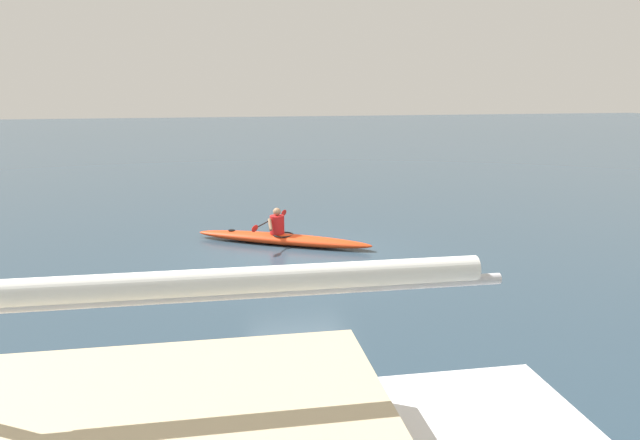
# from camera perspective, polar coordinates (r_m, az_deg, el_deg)

# --- Properties ---
(ground_plane) EXTENTS (160.00, 160.00, 0.00)m
(ground_plane) POSITION_cam_1_polar(r_m,az_deg,el_deg) (14.80, -2.04, -3.61)
(ground_plane) COLOR #283D4C
(kayak) EXTENTS (4.65, 3.20, 0.29)m
(kayak) POSITION_cam_1_polar(r_m,az_deg,el_deg) (15.98, -3.73, -1.86)
(kayak) COLOR red
(kayak) RESTS_ON ground
(kayaker) EXTENTS (1.32, 2.11, 0.71)m
(kayaker) POSITION_cam_1_polar(r_m,az_deg,el_deg) (15.94, -4.28, -0.29)
(kayaker) COLOR red
(kayaker) RESTS_ON kayak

